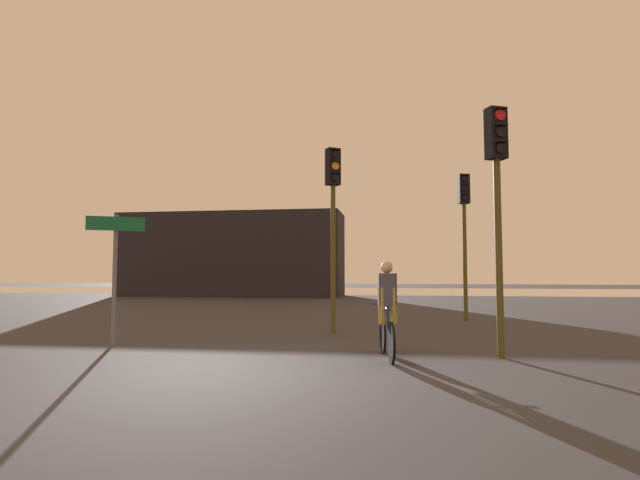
{
  "coord_description": "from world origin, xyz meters",
  "views": [
    {
      "loc": [
        2.24,
        -6.54,
        1.42
      ],
      "look_at": [
        0.5,
        5.0,
        2.2
      ],
      "focal_mm": 28.0,
      "sensor_mm": 36.0,
      "label": 1
    }
  ],
  "objects_px": {
    "distant_building": "(232,255)",
    "traffic_light_near_right": "(497,182)",
    "direction_sign_post": "(115,259)",
    "cyclist": "(387,309)",
    "traffic_light_far_right": "(464,218)",
    "traffic_light_center": "(333,204)"
  },
  "relations": [
    {
      "from": "direction_sign_post",
      "to": "traffic_light_center",
      "type": "bearing_deg",
      "value": -173.19
    },
    {
      "from": "direction_sign_post",
      "to": "traffic_light_far_right",
      "type": "bearing_deg",
      "value": -167.22
    },
    {
      "from": "traffic_light_far_right",
      "to": "traffic_light_near_right",
      "type": "distance_m",
      "value": 6.67
    },
    {
      "from": "traffic_light_near_right",
      "to": "cyclist",
      "type": "xyz_separation_m",
      "value": [
        -1.89,
        -0.4,
        -2.17
      ]
    },
    {
      "from": "traffic_light_far_right",
      "to": "traffic_light_center",
      "type": "relative_size",
      "value": 0.99
    },
    {
      "from": "traffic_light_near_right",
      "to": "traffic_light_far_right",
      "type": "bearing_deg",
      "value": -116.4
    },
    {
      "from": "traffic_light_near_right",
      "to": "direction_sign_post",
      "type": "distance_m",
      "value": 7.4
    },
    {
      "from": "traffic_light_center",
      "to": "direction_sign_post",
      "type": "relative_size",
      "value": 1.72
    },
    {
      "from": "traffic_light_near_right",
      "to": "direction_sign_post",
      "type": "height_order",
      "value": "traffic_light_near_right"
    },
    {
      "from": "distant_building",
      "to": "direction_sign_post",
      "type": "bearing_deg",
      "value": -77.59
    },
    {
      "from": "traffic_light_far_right",
      "to": "direction_sign_post",
      "type": "relative_size",
      "value": 1.71
    },
    {
      "from": "direction_sign_post",
      "to": "cyclist",
      "type": "xyz_separation_m",
      "value": [
        5.39,
        -0.76,
        -0.88
      ]
    },
    {
      "from": "traffic_light_far_right",
      "to": "traffic_light_near_right",
      "type": "bearing_deg",
      "value": 73.88
    },
    {
      "from": "distant_building",
      "to": "cyclist",
      "type": "distance_m",
      "value": 24.03
    },
    {
      "from": "distant_building",
      "to": "direction_sign_post",
      "type": "relative_size",
      "value": 5.32
    },
    {
      "from": "traffic_light_near_right",
      "to": "direction_sign_post",
      "type": "xyz_separation_m",
      "value": [
        -7.28,
        0.36,
        -1.29
      ]
    },
    {
      "from": "distant_building",
      "to": "traffic_light_near_right",
      "type": "height_order",
      "value": "distant_building"
    },
    {
      "from": "traffic_light_far_right",
      "to": "cyclist",
      "type": "xyz_separation_m",
      "value": [
        -2.23,
        -7.06,
        -2.26
      ]
    },
    {
      "from": "distant_building",
      "to": "traffic_light_near_right",
      "type": "distance_m",
      "value": 24.47
    },
    {
      "from": "traffic_light_far_right",
      "to": "direction_sign_post",
      "type": "bearing_deg",
      "value": 26.35
    },
    {
      "from": "traffic_light_center",
      "to": "cyclist",
      "type": "height_order",
      "value": "traffic_light_center"
    },
    {
      "from": "distant_building",
      "to": "cyclist",
      "type": "height_order",
      "value": "distant_building"
    }
  ]
}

